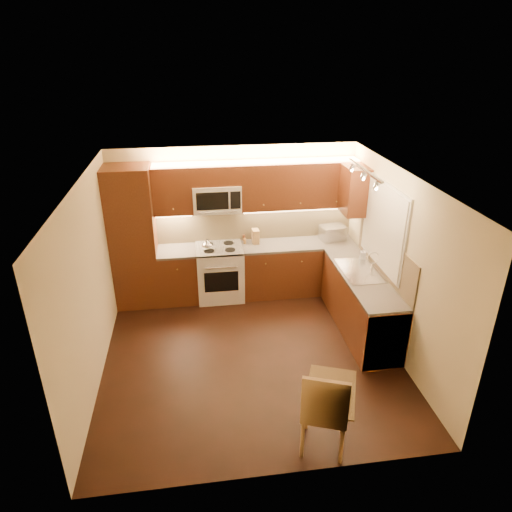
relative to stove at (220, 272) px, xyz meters
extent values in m
cube|color=black|center=(0.30, -1.68, -0.46)|extent=(4.00, 4.00, 0.01)
cube|color=beige|center=(0.30, -1.68, 2.04)|extent=(4.00, 4.00, 0.01)
cube|color=beige|center=(0.30, 0.32, 0.79)|extent=(4.00, 0.01, 2.50)
cube|color=beige|center=(0.30, -3.67, 0.79)|extent=(4.00, 0.01, 2.50)
cube|color=beige|center=(-1.70, -1.68, 0.79)|extent=(0.01, 4.00, 2.50)
cube|color=beige|center=(2.30, -1.68, 0.79)|extent=(0.01, 4.00, 2.50)
cube|color=#431F0E|center=(-1.35, 0.02, 0.69)|extent=(0.70, 0.60, 2.30)
cube|color=#431F0E|center=(-0.69, 0.02, -0.03)|extent=(0.62, 0.60, 0.86)
cube|color=#3A3634|center=(-0.69, 0.02, 0.42)|extent=(0.62, 0.60, 0.04)
cube|color=#431F0E|center=(1.34, 0.02, -0.03)|extent=(1.92, 0.60, 0.86)
cube|color=#3A3634|center=(1.34, 0.02, 0.42)|extent=(1.92, 0.60, 0.04)
cube|color=#431F0E|center=(2.00, -1.28, -0.03)|extent=(0.60, 2.00, 0.86)
cube|color=#3A3634|center=(2.00, -1.28, 0.42)|extent=(0.60, 2.00, 0.04)
cube|color=silver|center=(2.00, -1.98, -0.03)|extent=(0.58, 0.60, 0.84)
cube|color=tan|center=(0.65, 0.31, 0.74)|extent=(3.30, 0.02, 0.60)
cube|color=tan|center=(2.29, -1.28, 0.74)|extent=(0.02, 2.00, 0.60)
cube|color=#431F0E|center=(-0.69, 0.15, 1.42)|extent=(0.62, 0.35, 0.75)
cube|color=#431F0E|center=(1.34, 0.15, 1.42)|extent=(1.92, 0.35, 0.75)
cube|color=#431F0E|center=(0.00, 0.15, 1.63)|extent=(0.76, 0.35, 0.31)
cube|color=#431F0E|center=(2.12, -0.28, 1.42)|extent=(0.35, 0.50, 0.75)
cube|color=silver|center=(2.29, -1.12, 1.14)|extent=(0.03, 1.44, 1.24)
cube|color=silver|center=(2.27, -1.12, 1.14)|extent=(0.02, 1.36, 1.16)
cube|color=silver|center=(1.85, -1.27, 2.00)|extent=(0.04, 1.20, 0.03)
cube|color=silver|center=(1.94, 0.09, 0.56)|extent=(0.44, 0.36, 0.24)
cube|color=#AC864D|center=(0.62, 0.14, 0.56)|extent=(0.12, 0.18, 0.24)
cylinder|color=silver|center=(0.68, 0.18, 0.49)|extent=(0.05, 0.05, 0.09)
cylinder|color=brown|center=(0.44, 0.26, 0.49)|extent=(0.06, 0.06, 0.10)
cylinder|color=silver|center=(0.58, 0.19, 0.48)|extent=(0.06, 0.06, 0.09)
cylinder|color=#AF7A34|center=(0.44, 0.13, 0.48)|extent=(0.06, 0.06, 0.09)
imported|color=silver|center=(2.18, -0.73, 0.54)|extent=(0.10, 0.11, 0.19)
cube|color=black|center=(1.19, -2.58, -0.45)|extent=(0.88, 1.06, 0.01)
camera|label=1|loc=(-0.37, -6.87, 3.50)|focal=32.16mm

